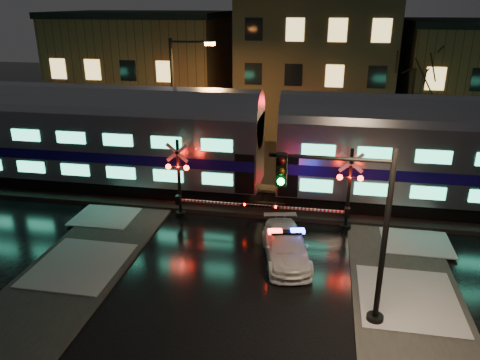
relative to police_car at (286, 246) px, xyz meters
name	(u,v)px	position (x,y,z in m)	size (l,w,h in m)	color
ground	(247,246)	(-1.81, 0.83, -0.64)	(120.00, 120.00, 0.00)	black
ballast	(262,200)	(-1.81, 5.83, -0.52)	(90.00, 4.20, 0.24)	black
sidewalk_left	(37,310)	(-8.31, -5.17, -0.58)	(4.00, 20.00, 0.12)	#2D2D2D
sidewalk_right	(423,357)	(4.69, -5.17, -0.58)	(4.00, 20.00, 0.12)	#2D2D2D
building_left	(145,71)	(-14.81, 22.83, 3.86)	(14.00, 10.00, 9.00)	#50321F
building_mid	(315,59)	(0.19, 23.33, 5.11)	(12.00, 11.00, 11.50)	brown
building_right	(479,83)	(13.19, 22.83, 3.61)	(12.00, 10.00, 8.50)	#50321F
train	(270,143)	(-1.43, 5.82, 2.75)	(51.00, 3.12, 5.92)	black
police_car	(286,246)	(0.00, 0.00, 0.00)	(2.69, 4.64, 1.42)	white
crossing_signal_right	(340,198)	(2.23, 3.13, 1.06)	(5.78, 0.66, 4.09)	black
crossing_signal_left	(186,188)	(-5.26, 3.13, 1.05)	(5.77, 0.66, 4.08)	black
traffic_light	(353,235)	(2.40, -3.71, 2.68)	(4.03, 0.72, 6.24)	black
streetlight	(178,98)	(-7.64, 9.83, 4.15)	(2.78, 0.29, 8.30)	black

